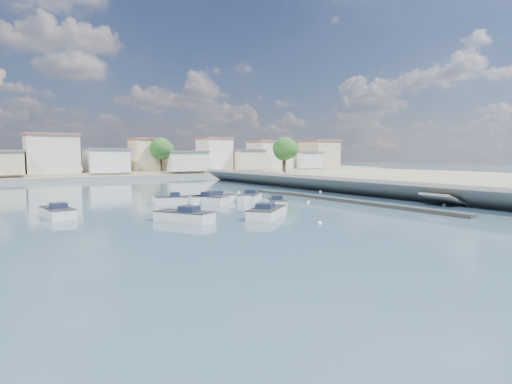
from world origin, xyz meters
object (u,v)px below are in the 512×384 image
Objects in this scene: motorboat_f at (170,201)px; motorboat_a at (182,217)px; motorboat_d at (249,198)px; motorboat_c at (208,199)px; motorboat_e at (57,213)px; motorboat_g at (212,200)px; motorboat_b at (276,203)px; motorboat_h at (268,212)px.

motorboat_a is at bearing -106.95° from motorboat_f.
motorboat_c is at bearing 163.87° from motorboat_d.
motorboat_g is at bearing 5.84° from motorboat_e.
motorboat_f and motorboat_g have the same top height.
motorboat_d is 1.22× the size of motorboat_f.
motorboat_b and motorboat_c have the same top height.
motorboat_d is (4.57, -1.32, -0.00)m from motorboat_c.
motorboat_h is at bearing -114.39° from motorboat_d.
motorboat_h is at bearing -32.33° from motorboat_e.
motorboat_a is at bearing -141.75° from motorboat_d.
motorboat_e is 15.65m from motorboat_g.
motorboat_d is 20.45m from motorboat_e.
motorboat_g is (7.51, 9.57, 0.00)m from motorboat_a.
motorboat_h is (3.57, -13.45, 0.00)m from motorboat_f.
motorboat_h is at bearing -75.16° from motorboat_f.
motorboat_c is 4.76m from motorboat_d.
motorboat_c and motorboat_e have the same top height.
motorboat_c is at bearing -10.48° from motorboat_f.
motorboat_d is 8.96m from motorboat_f.
motorboat_b is 0.97× the size of motorboat_g.
motorboat_b is 7.28m from motorboat_g.
motorboat_b is 7.00m from motorboat_h.
motorboat_b is at bearing -45.06° from motorboat_f.
motorboat_a is 7.35m from motorboat_h.
motorboat_g is at bearing -29.63° from motorboat_f.
motorboat_g is at bearing -99.12° from motorboat_c.
motorboat_e is at bearing -169.08° from motorboat_c.
motorboat_h is (-0.35, -11.23, -0.00)m from motorboat_g.
motorboat_f is at bearing 18.13° from motorboat_e.
motorboat_c is (7.74, 11.03, 0.00)m from motorboat_a.
motorboat_d is 1.04× the size of motorboat_g.
motorboat_c is (-3.99, 7.38, 0.00)m from motorboat_b.
motorboat_d is at bearing 38.25° from motorboat_a.
motorboat_a is 12.33m from motorboat_f.
motorboat_e is 1.42× the size of motorboat_f.
motorboat_b is 0.73× the size of motorboat_c.
motorboat_d is at bearing 1.61° from motorboat_g.
motorboat_c is 12.70m from motorboat_h.
motorboat_c and motorboat_g have the same top height.
motorboat_d and motorboat_f have the same top height.
motorboat_b is at bearing -54.53° from motorboat_g.
motorboat_b is at bearing -95.48° from motorboat_d.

